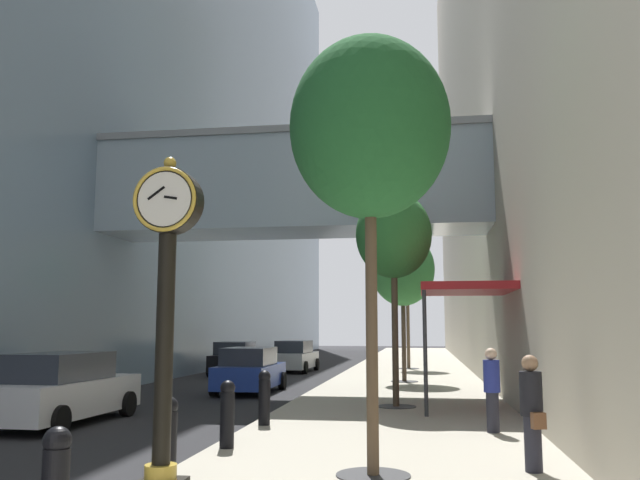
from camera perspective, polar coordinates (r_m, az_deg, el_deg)
ground_plane at (r=30.15m, az=1.30°, el=-11.91°), size 110.00×110.00×0.00m
sidewalk_right at (r=32.89m, az=7.52°, el=-11.36°), size 6.27×80.00×0.14m
building_block_left at (r=40.16m, az=-16.07°, el=18.02°), size 22.96×80.00×39.00m
street_clock at (r=8.44m, az=-13.15°, el=-5.94°), size 0.84×0.55×4.31m
bollard_second at (r=9.87m, az=-12.97°, el=-16.26°), size 0.27×0.27×1.20m
bollard_third at (r=12.57m, az=-7.97°, el=-14.45°), size 0.27×0.27×1.20m
bollard_fourth at (r=15.34m, az=-4.81°, el=-13.23°), size 0.27×0.27×1.20m
street_tree_near at (r=10.58m, az=4.29°, el=9.49°), size 2.52×2.52×6.73m
street_tree_mid_near at (r=18.94m, az=6.34°, el=0.33°), size 2.15×2.15×6.01m
street_tree_mid_far at (r=27.53m, az=7.11°, el=-2.55°), size 2.62×2.62×6.05m
street_tree_far at (r=36.22m, az=7.49°, el=-2.53°), size 2.30×2.30×6.65m
pedestrian_walking at (r=10.90m, az=17.74°, el=-13.69°), size 0.42×0.51×1.74m
pedestrian_by_clock at (r=14.64m, az=14.55°, el=-12.14°), size 0.43×0.43×1.73m
storefront_awning at (r=18.52m, az=12.26°, el=-4.32°), size 2.40×3.60×3.30m
car_silver_near at (r=35.32m, az=-2.18°, el=-9.98°), size 2.07×4.42×1.63m
car_blue_mid at (r=24.20m, az=-6.04°, el=-11.10°), size 2.03×4.25×1.60m
car_white_far at (r=17.51m, az=-21.20°, el=-11.87°), size 2.08×4.71×1.70m
car_black_trailing at (r=33.24m, az=-7.27°, el=-10.09°), size 2.09×4.06×1.62m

